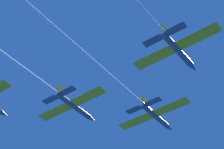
# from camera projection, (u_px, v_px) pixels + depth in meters

# --- Properties ---
(jet_lead) EXTENTS (18.09, 59.62, 3.00)m
(jet_lead) POSITION_uv_depth(u_px,v_px,m) (110.00, 76.00, 81.77)
(jet_lead) COLOR #4C5660
(jet_left_wing) EXTENTS (18.09, 59.74, 3.00)m
(jet_left_wing) POSITION_uv_depth(u_px,v_px,m) (15.00, 64.00, 78.94)
(jet_left_wing) COLOR #4C5660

